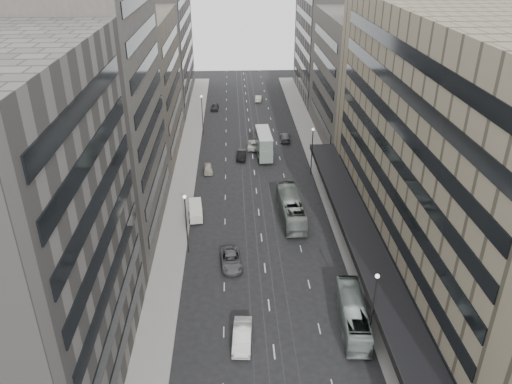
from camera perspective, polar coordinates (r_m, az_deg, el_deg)
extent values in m
plane|color=black|center=(56.17, 1.57, -13.45)|extent=(220.00, 220.00, 0.00)
cube|color=gray|center=(89.27, 7.49, 2.84)|extent=(4.00, 125.00, 0.15)
cube|color=gray|center=(88.30, -8.04, 2.51)|extent=(4.00, 125.00, 0.15)
cube|color=#7D725B|center=(60.34, 22.03, 4.20)|extent=(15.00, 60.00, 30.00)
cube|color=black|center=(62.06, 12.22, -5.16)|extent=(4.40, 60.00, 0.50)
cube|color=#48433F|center=(100.77, 11.97, 12.53)|extent=(15.00, 28.00, 24.00)
cube|color=#67625D|center=(128.95, 8.82, 16.84)|extent=(15.00, 32.00, 28.00)
cube|color=#67625D|center=(44.43, -26.26, -4.99)|extent=(15.00, 28.00, 30.00)
cube|color=#48433F|center=(66.94, -18.43, 8.81)|extent=(15.00, 26.00, 34.00)
cube|color=#695E51|center=(93.41, -14.07, 11.48)|extent=(15.00, 28.00, 25.00)
cube|color=#67625D|center=(124.83, -11.49, 16.29)|extent=(15.00, 38.00, 28.00)
cylinder|color=#262628|center=(51.40, 13.19, -13.01)|extent=(0.16, 0.16, 8.00)
sphere|color=silver|center=(48.90, 13.70, -9.33)|extent=(0.44, 0.44, 0.44)
cylinder|color=#262628|center=(85.08, 6.40, 4.52)|extent=(0.16, 0.16, 8.00)
sphere|color=silver|center=(83.59, 6.55, 7.12)|extent=(0.44, 0.44, 0.44)
cylinder|color=#262628|center=(63.76, -7.94, -3.81)|extent=(0.16, 0.16, 8.00)
sphere|color=silver|center=(61.76, -8.18, -0.55)|extent=(0.44, 0.44, 0.44)
cylinder|color=#262628|center=(102.94, -6.15, 8.61)|extent=(0.16, 0.16, 8.00)
sphere|color=silver|center=(101.72, -6.27, 10.80)|extent=(0.44, 0.44, 0.44)
imported|color=gray|center=(54.50, 11.00, -13.53)|extent=(3.32, 10.70, 2.94)
imported|color=gray|center=(72.07, 4.00, -1.81)|extent=(3.24, 12.29, 3.40)
cube|color=slate|center=(92.53, 0.90, 5.00)|extent=(2.76, 8.82, 2.23)
cube|color=slate|center=(91.76, 0.91, 6.21)|extent=(2.70, 8.47, 1.94)
cube|color=silver|center=(91.40, 0.92, 6.81)|extent=(2.76, 8.82, 0.12)
cylinder|color=black|center=(89.97, 0.33, 3.57)|extent=(0.31, 0.98, 0.97)
cylinder|color=black|center=(90.21, 1.87, 3.62)|extent=(0.31, 0.98, 0.97)
cylinder|color=black|center=(95.74, -0.02, 5.07)|extent=(0.31, 0.98, 0.97)
cylinder|color=black|center=(95.97, 1.43, 5.12)|extent=(0.31, 0.98, 0.97)
cube|color=beige|center=(72.54, -6.90, -2.43)|extent=(2.21, 4.18, 1.24)
cube|color=silver|center=(72.01, -6.95, -1.67)|extent=(2.17, 4.10, 0.97)
cylinder|color=black|center=(71.70, -7.54, -3.43)|extent=(0.25, 0.66, 0.64)
cylinder|color=black|center=(71.72, -6.10, -3.33)|extent=(0.25, 0.66, 0.64)
cylinder|color=black|center=(73.99, -7.62, -2.39)|extent=(0.25, 0.66, 0.64)
cylinder|color=black|center=(74.02, -6.22, -2.30)|extent=(0.25, 0.66, 0.64)
imported|color=silver|center=(52.07, -1.59, -16.14)|extent=(2.18, 5.33, 1.72)
imported|color=#555558|center=(62.56, -2.87, -7.76)|extent=(2.99, 5.69, 1.53)
imported|color=#B4A995|center=(86.93, -5.50, 2.69)|extent=(1.89, 4.08, 1.35)
imported|color=black|center=(91.88, -1.65, 4.24)|extent=(1.88, 4.55, 1.47)
imported|color=silver|center=(96.68, -0.20, 5.45)|extent=(2.90, 5.46, 1.46)
imported|color=slate|center=(100.64, 3.35, 6.29)|extent=(2.24, 4.98, 1.42)
imported|color=black|center=(119.63, -4.72, 9.69)|extent=(1.99, 4.34, 1.44)
imported|color=#B6AF97|center=(126.00, 0.28, 10.68)|extent=(1.91, 4.37, 1.40)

